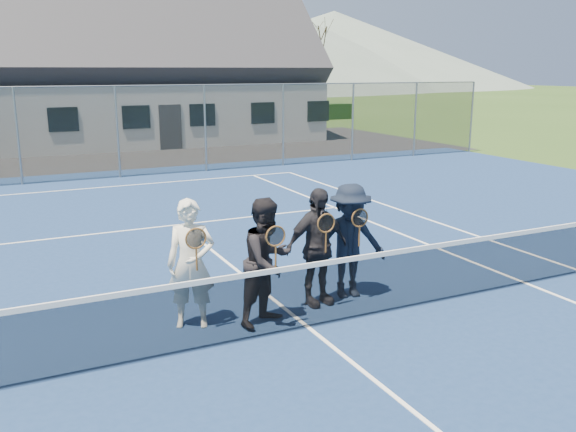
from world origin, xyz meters
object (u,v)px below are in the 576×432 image
object	(u,v)px
player_d	(350,241)
player_c	(317,247)
tennis_net	(309,293)
player_b	(268,261)
clubhouse	(156,60)
player_a	(191,264)

from	to	relation	value
player_d	player_c	bearing A→B (deg)	-174.33
tennis_net	player_d	distance (m)	1.45
player_b	player_c	size ratio (longest dim) A/B	1.00
clubhouse	player_c	bearing A→B (deg)	-98.49
tennis_net	player_d	bearing A→B (deg)	35.72
player_b	player_c	distance (m)	1.00
tennis_net	player_b	bearing A→B (deg)	133.92
player_b	player_d	distance (m)	1.61
player_d	clubhouse	bearing A→B (deg)	82.96
player_b	player_d	bearing A→B (deg)	13.79
clubhouse	player_c	xyz separation A→B (m)	(-3.47, -23.24, -3.07)
player_a	player_b	bearing A→B (deg)	-19.25
player_b	player_d	world-z (taller)	same
player_d	tennis_net	bearing A→B (deg)	-144.28
tennis_net	player_b	world-z (taller)	player_b
player_b	player_c	xyz separation A→B (m)	(0.95, 0.32, 0.00)
tennis_net	clubhouse	xyz separation A→B (m)	(4.00, 24.00, 3.45)
clubhouse	player_b	world-z (taller)	clubhouse
tennis_net	player_d	size ratio (longest dim) A/B	6.49
clubhouse	player_b	bearing A→B (deg)	-100.63
player_a	player_d	distance (m)	2.55
player_c	clubhouse	bearing A→B (deg)	81.51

